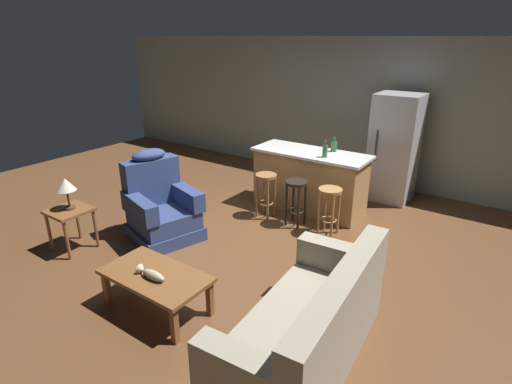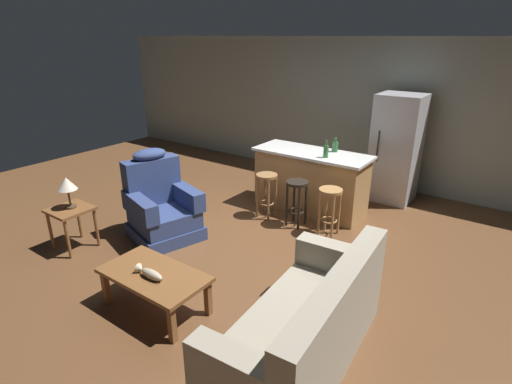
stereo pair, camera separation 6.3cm
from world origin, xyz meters
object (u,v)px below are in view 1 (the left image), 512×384
(kitchen_island, at_px, (309,181))
(bar_stool_right, at_px, (329,203))
(couch, at_px, (309,328))
(fish_figurine, at_px, (151,274))
(coffee_table, at_px, (156,279))
(end_table, at_px, (70,216))
(recliner_near_lamp, at_px, (160,208))
(bar_stool_left, at_px, (266,187))
(refrigerator, at_px, (394,148))
(bar_stool_middle, at_px, (296,195))
(bottle_short_amber, at_px, (325,151))
(table_lamp, at_px, (66,186))
(bottle_tall_green, at_px, (334,146))

(kitchen_island, relative_size, bar_stool_right, 2.65)
(couch, relative_size, kitchen_island, 1.09)
(fish_figurine, height_order, couch, couch)
(coffee_table, height_order, end_table, end_table)
(recliner_near_lamp, distance_m, bar_stool_left, 1.59)
(end_table, bearing_deg, kitchen_island, 56.90)
(fish_figurine, xyz_separation_m, refrigerator, (0.93, 4.41, 0.42))
(bar_stool_middle, height_order, bar_stool_right, same)
(end_table, relative_size, bottle_short_amber, 2.19)
(bar_stool_right, bearing_deg, coffee_table, -105.36)
(table_lamp, height_order, bottle_tall_green, bottle_tall_green)
(bar_stool_middle, bearing_deg, end_table, -131.49)
(recliner_near_lamp, relative_size, bar_stool_middle, 1.76)
(bar_stool_middle, bearing_deg, table_lamp, -131.76)
(bar_stool_right, relative_size, bottle_short_amber, 2.66)
(bar_stool_right, xyz_separation_m, refrigerator, (0.27, 1.83, 0.41))
(coffee_table, bearing_deg, fish_figurine, -69.05)
(bar_stool_right, bearing_deg, end_table, -138.10)
(fish_figurine, xyz_separation_m, bottle_short_amber, (0.32, 3.06, 0.58))
(table_lamp, relative_size, bottle_short_amber, 1.60)
(end_table, relative_size, table_lamp, 1.37)
(couch, xyz_separation_m, refrigerator, (-0.62, 4.08, 0.54))
(coffee_table, xyz_separation_m, end_table, (-1.84, 0.24, 0.10))
(bar_stool_middle, distance_m, bottle_short_amber, 0.77)
(kitchen_island, relative_size, bar_stool_middle, 2.65)
(bar_stool_right, bearing_deg, bar_stool_middle, 180.00)
(refrigerator, bearing_deg, table_lamp, -124.48)
(bar_stool_left, bearing_deg, couch, -49.34)
(kitchen_island, bearing_deg, bar_stool_right, -44.53)
(bar_stool_left, distance_m, bottle_tall_green, 1.22)
(couch, bearing_deg, coffee_table, 5.39)
(coffee_table, relative_size, table_lamp, 2.68)
(bottle_tall_green, bearing_deg, kitchen_island, -142.27)
(fish_figurine, xyz_separation_m, recliner_near_lamp, (-1.20, 1.22, -0.04))
(end_table, xyz_separation_m, refrigerator, (2.80, 4.10, 0.42))
(table_lamp, height_order, bottle_short_amber, bottle_short_amber)
(recliner_near_lamp, distance_m, refrigerator, 3.87)
(refrigerator, bearing_deg, coffee_table, -102.46)
(table_lamp, distance_m, bottle_tall_green, 3.78)
(bar_stool_left, height_order, bottle_short_amber, bottle_short_amber)
(bottle_short_amber, bearing_deg, table_lamp, -128.85)
(bar_stool_middle, xyz_separation_m, bottle_short_amber, (0.19, 0.48, 0.58))
(bar_stool_left, height_order, bar_stool_right, same)
(bar_stool_left, bearing_deg, fish_figurine, -81.53)
(fish_figurine, height_order, table_lamp, table_lamp)
(recliner_near_lamp, xyz_separation_m, end_table, (-0.67, -0.91, 0.04))
(kitchen_island, bearing_deg, refrigerator, 52.83)
(couch, distance_m, kitchen_island, 3.26)
(fish_figurine, height_order, recliner_near_lamp, recliner_near_lamp)
(recliner_near_lamp, height_order, refrigerator, refrigerator)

